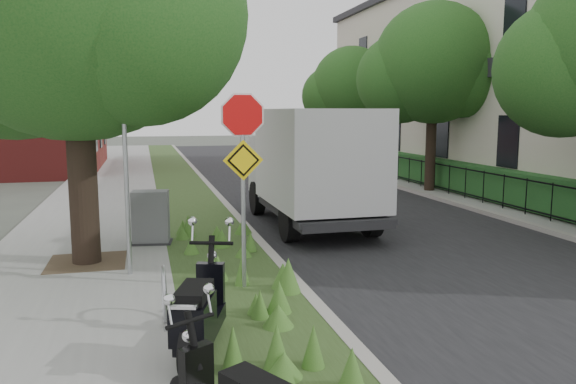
{
  "coord_description": "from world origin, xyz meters",
  "views": [
    {
      "loc": [
        -2.9,
        -8.05,
        2.93
      ],
      "look_at": [
        -0.08,
        2.87,
        1.3
      ],
      "focal_mm": 35.0,
      "sensor_mm": 36.0,
      "label": 1
    }
  ],
  "objects_px": {
    "scooter_far": "(198,321)",
    "box_truck": "(312,162)",
    "utility_cabinet": "(151,218)",
    "sign_assembly": "(243,150)"
  },
  "relations": [
    {
      "from": "scooter_far",
      "to": "box_truck",
      "type": "bearing_deg",
      "value": 64.06
    },
    {
      "from": "box_truck",
      "to": "utility_cabinet",
      "type": "xyz_separation_m",
      "value": [
        -4.0,
        -1.37,
        -1.0
      ]
    },
    {
      "from": "scooter_far",
      "to": "utility_cabinet",
      "type": "distance_m",
      "value": 5.98
    },
    {
      "from": "utility_cabinet",
      "to": "sign_assembly",
      "type": "bearing_deg",
      "value": -68.23
    },
    {
      "from": "box_truck",
      "to": "utility_cabinet",
      "type": "height_order",
      "value": "box_truck"
    },
    {
      "from": "sign_assembly",
      "to": "scooter_far",
      "type": "xyz_separation_m",
      "value": [
        -0.97,
        -2.45,
        -1.77
      ]
    },
    {
      "from": "sign_assembly",
      "to": "utility_cabinet",
      "type": "relative_size",
      "value": 2.85
    },
    {
      "from": "sign_assembly",
      "to": "box_truck",
      "type": "distance_m",
      "value": 5.56
    },
    {
      "from": "sign_assembly",
      "to": "utility_cabinet",
      "type": "height_order",
      "value": "sign_assembly"
    },
    {
      "from": "utility_cabinet",
      "to": "box_truck",
      "type": "bearing_deg",
      "value": 18.86
    }
  ]
}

